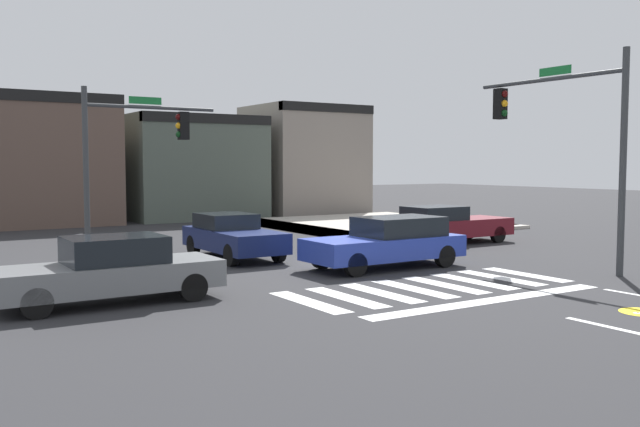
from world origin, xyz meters
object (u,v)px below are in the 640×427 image
Objects in this scene: traffic_signal_northwest at (133,143)px; car_navy at (233,236)px; traffic_signal_southeast at (565,125)px; car_blue at (388,242)px; car_gray at (110,271)px; car_maroon at (448,225)px.

traffic_signal_northwest reaches higher than car_navy.
traffic_signal_southeast reaches higher than car_blue.
traffic_signal_northwest is 1.29× the size of car_navy.
car_blue is (5.14, -7.05, -2.92)m from traffic_signal_northwest.
car_blue is at bearing 58.03° from traffic_signal_southeast.
traffic_signal_northwest is 1.15× the size of car_gray.
car_maroon is at bearing 85.47° from car_navy.
car_blue is at bearing -147.91° from car_maroon.
car_navy is (2.22, -2.87, -2.95)m from traffic_signal_northwest.
traffic_signal_southeast is at bearing -102.20° from car_maroon.
car_gray is (-13.76, -4.35, -0.00)m from car_maroon.
traffic_signal_northwest reaches higher than car_maroon.
car_navy is 5.10m from car_blue.
car_maroon reaches higher than car_navy.
car_blue is at bearing -53.90° from traffic_signal_northwest.
car_blue is 0.97× the size of car_maroon.
car_navy is at bearing 46.39° from traffic_signal_southeast.
car_blue reaches higher than car_navy.
car_gray is (-8.17, -0.84, -0.03)m from car_blue.
traffic_signal_northwest is 9.20m from car_blue.
car_maroon is at bearing -12.20° from traffic_signal_southeast.
car_navy is at bearing -55.07° from car_blue.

